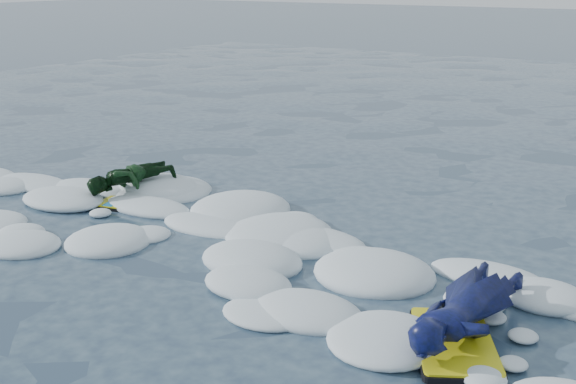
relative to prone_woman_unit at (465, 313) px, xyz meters
The scene contains 4 objects.
ground 2.93m from the prone_woman_unit, behind, with size 120.00×120.00×0.00m, color #1C3444.
foam_band 3.01m from the prone_woman_unit, 165.28° to the left, with size 12.00×3.10×0.30m, color white, non-canonical shape.
prone_woman_unit is the anchor object (origin of this frame).
prone_child_unit 5.34m from the prone_woman_unit, 164.82° to the left, with size 0.99×1.34×0.47m.
Camera 1 is at (4.56, -5.19, 2.98)m, focal length 45.00 mm.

